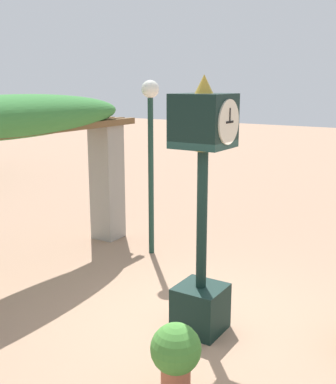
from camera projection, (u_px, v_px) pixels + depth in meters
name	position (u px, v px, depth m)	size (l,w,h in m)	color
ground_plane	(195.00, 322.00, 6.51)	(60.00, 60.00, 0.00)	#9E7A60
pedestal_clock	(202.00, 207.00, 5.96)	(0.64, 0.69, 3.27)	black
pergola	(16.00, 139.00, 7.73)	(5.63, 1.12, 2.99)	gray
potted_plant_near_left	(176.00, 354.00, 4.95)	(0.53, 0.53, 0.78)	#9E563D
lamp_post	(151.00, 133.00, 8.67)	(0.31, 0.31, 3.22)	#19382D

